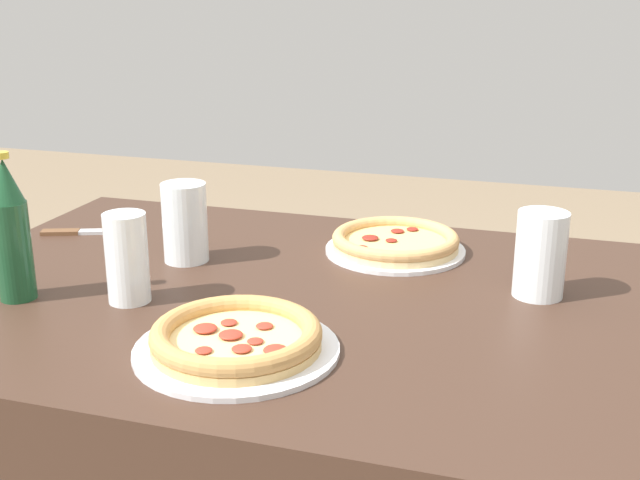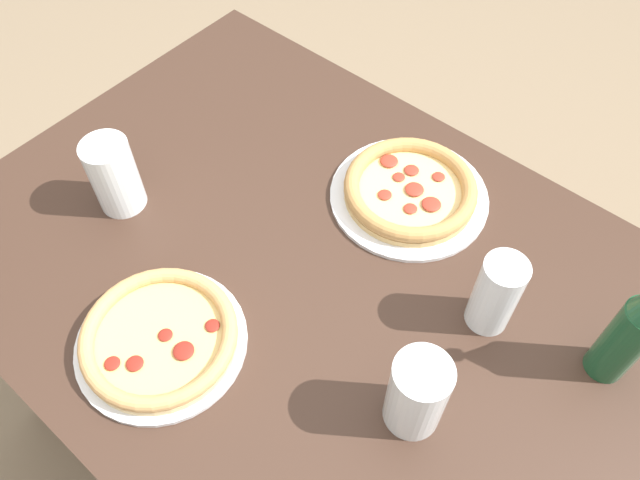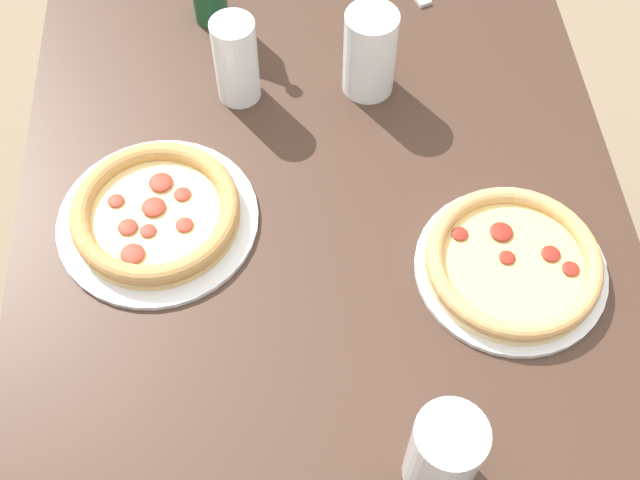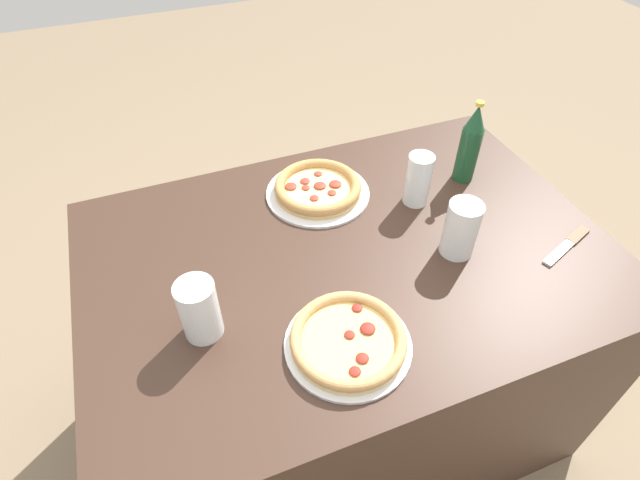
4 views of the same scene
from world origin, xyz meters
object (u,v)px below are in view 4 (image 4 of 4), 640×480
(knife, at_px, (568,244))
(glass_cola, at_px, (200,311))
(glass_iced_tea, at_px, (460,231))
(pizza_veggie, at_px, (318,189))
(pizza_margherita, at_px, (348,340))
(beer_bottle, at_px, (470,144))
(glass_red_wine, at_px, (418,181))

(knife, bearing_deg, glass_cola, 175.38)
(glass_iced_tea, xyz_separation_m, knife, (0.27, -0.08, -0.06))
(pizza_veggie, relative_size, knife, 1.56)
(glass_iced_tea, bearing_deg, glass_cola, -178.84)
(pizza_margherita, distance_m, glass_cola, 0.31)
(beer_bottle, distance_m, knife, 0.36)
(pizza_veggie, height_order, glass_iced_tea, glass_iced_tea)
(glass_cola, bearing_deg, beer_bottle, 17.95)
(knife, bearing_deg, glass_red_wine, 133.26)
(glass_red_wine, relative_size, glass_cola, 1.03)
(pizza_veggie, xyz_separation_m, knife, (0.51, -0.41, -0.02))
(pizza_veggie, height_order, glass_cola, glass_cola)
(beer_bottle, height_order, knife, beer_bottle)
(glass_red_wine, bearing_deg, knife, -46.74)
(beer_bottle, relative_size, knife, 1.31)
(glass_iced_tea, bearing_deg, pizza_veggie, 125.92)
(pizza_margherita, height_order, glass_iced_tea, glass_iced_tea)
(glass_cola, height_order, glass_iced_tea, glass_iced_tea)
(beer_bottle, xyz_separation_m, knife, (0.09, -0.33, -0.11))
(pizza_margherita, xyz_separation_m, glass_iced_tea, (0.35, 0.16, 0.05))
(beer_bottle, bearing_deg, pizza_margherita, -142.87)
(glass_iced_tea, bearing_deg, knife, -17.35)
(pizza_margherita, height_order, glass_red_wine, glass_red_wine)
(glass_red_wine, height_order, glass_iced_tea, same)
(pizza_veggie, relative_size, glass_iced_tea, 1.97)
(pizza_margherita, distance_m, glass_red_wine, 0.51)
(pizza_margherita, bearing_deg, knife, 6.57)
(pizza_margherita, height_order, beer_bottle, beer_bottle)
(knife, bearing_deg, pizza_margherita, -173.43)
(glass_cola, bearing_deg, knife, -4.62)
(glass_iced_tea, height_order, beer_bottle, beer_bottle)
(glass_cola, bearing_deg, pizza_veggie, 41.26)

